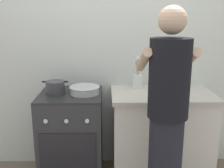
{
  "coord_description": "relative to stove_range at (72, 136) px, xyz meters",
  "views": [
    {
      "loc": [
        -0.0,
        -2.34,
        1.62
      ],
      "look_at": [
        0.05,
        0.12,
        1.0
      ],
      "focal_mm": 42.72,
      "sensor_mm": 36.0,
      "label": 1
    }
  ],
  "objects": [
    {
      "name": "person",
      "position": [
        0.8,
        -0.62,
        0.41
      ],
      "size": [
        0.41,
        0.5,
        1.7
      ],
      "color": "black",
      "rests_on": "ground"
    },
    {
      "name": "back_wall",
      "position": [
        0.55,
        0.35,
        0.8
      ],
      "size": [
        3.2,
        0.1,
        2.5
      ],
      "color": "silver",
      "rests_on": "ground"
    },
    {
      "name": "stove_range",
      "position": [
        0.0,
        0.0,
        0.0
      ],
      "size": [
        0.6,
        0.62,
        0.9
      ],
      "color": "#2D2D33",
      "rests_on": "ground"
    },
    {
      "name": "countertop",
      "position": [
        0.9,
        0.0,
        0.0
      ],
      "size": [
        1.0,
        0.6,
        0.9
      ],
      "color": "silver",
      "rests_on": "ground"
    },
    {
      "name": "mixing_bowl",
      "position": [
        0.14,
        -0.01,
        0.49
      ],
      "size": [
        0.29,
        0.29,
        0.08
      ],
      "color": "#B7B7BC",
      "rests_on": "stove_range"
    },
    {
      "name": "utensil_crock",
      "position": [
        0.67,
        0.18,
        0.54
      ],
      "size": [
        0.1,
        0.1,
        0.33
      ],
      "color": "silver",
      "rests_on": "countertop"
    },
    {
      "name": "pot",
      "position": [
        -0.14,
        -0.01,
        0.51
      ],
      "size": [
        0.25,
        0.18,
        0.13
      ],
      "color": "#38383D",
      "rests_on": "stove_range"
    },
    {
      "name": "spice_bottle",
      "position": [
        0.93,
        -0.09,
        0.49
      ],
      "size": [
        0.04,
        0.04,
        0.09
      ],
      "color": "silver",
      "rests_on": "countertop"
    }
  ]
}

